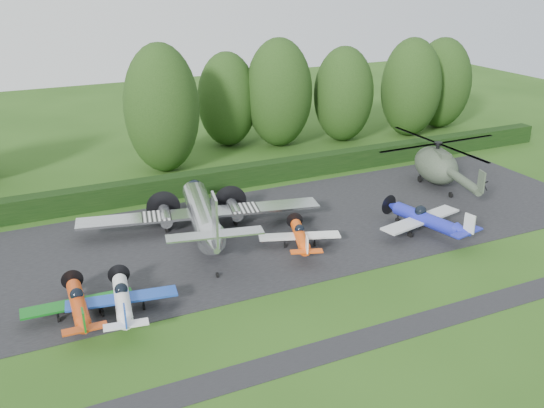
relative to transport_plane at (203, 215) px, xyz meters
name	(u,v)px	position (x,y,z in m)	size (l,w,h in m)	color
ground	(255,307)	(-0.65, -11.68, -1.74)	(160.00, 160.00, 0.00)	#244814
apron	(204,245)	(-0.65, -1.68, -1.74)	(70.00, 18.00, 0.01)	black
taxiway_verge	(299,359)	(-0.65, -17.68, -1.74)	(70.00, 2.00, 0.00)	black
hedgerow	(164,198)	(-0.65, 9.32, -1.74)	(90.00, 1.60, 2.00)	black
transport_plane	(203,215)	(0.00, 0.00, 0.00)	(19.52, 14.97, 6.25)	silver
light_plane_red	(78,304)	(-10.94, -8.46, -0.68)	(6.67, 7.01, 2.56)	#BB3E11
light_plane_white	(122,300)	(-8.41, -9.06, -0.66)	(6.78, 7.13, 2.61)	white
light_plane_orange	(300,236)	(5.81, -5.41, -0.75)	(6.22, 6.54, 2.39)	#F8510E
light_plane_blue	(427,219)	(16.13, -7.35, -0.47)	(7.95, 8.36, 3.05)	#1D25AE
helicopter	(437,162)	(24.22, 1.45, 0.57)	(13.38, 15.66, 4.31)	#394434
sign_board	(421,148)	(28.17, 8.82, -0.48)	(3.33, 0.12, 1.87)	#3F3326
tree_1	(411,87)	(32.97, 17.52, 4.23)	(7.32, 7.32, 11.97)	black
tree_2	(227,100)	(10.98, 22.85, 3.71)	(6.87, 6.87, 10.93)	black
tree_3	(279,93)	(16.36, 20.25, 4.49)	(7.70, 7.70, 12.49)	black
tree_4	(442,83)	(39.00, 19.10, 4.00)	(7.45, 7.45, 11.51)	black
tree_6	(162,109)	(1.65, 16.88, 4.80)	(7.60, 7.60, 13.11)	black
tree_8	(344,94)	(24.25, 18.94, 3.88)	(7.09, 7.09, 11.27)	black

